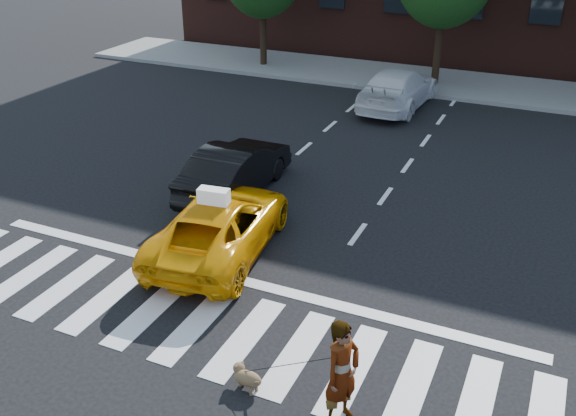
{
  "coord_description": "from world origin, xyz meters",
  "views": [
    {
      "loc": [
        5.41,
        -7.94,
        7.15
      ],
      "look_at": [
        0.49,
        2.98,
        1.1
      ],
      "focal_mm": 40.0,
      "sensor_mm": 36.0,
      "label": 1
    }
  ],
  "objects_px": {
    "black_sedan": "(235,169)",
    "woman": "(342,373)",
    "white_suv": "(398,88)",
    "taxi": "(220,225)",
    "dog": "(246,376)"
  },
  "relations": [
    {
      "from": "black_sedan",
      "to": "dog",
      "type": "bearing_deg",
      "value": 118.76
    },
    {
      "from": "dog",
      "to": "woman",
      "type": "bearing_deg",
      "value": 22.7
    },
    {
      "from": "woman",
      "to": "dog",
      "type": "relative_size",
      "value": 2.82
    },
    {
      "from": "woman",
      "to": "dog",
      "type": "distance_m",
      "value": 1.72
    },
    {
      "from": "taxi",
      "to": "black_sedan",
      "type": "relative_size",
      "value": 1.11
    },
    {
      "from": "taxi",
      "to": "dog",
      "type": "xyz_separation_m",
      "value": [
        2.48,
        -3.58,
        -0.41
      ]
    },
    {
      "from": "black_sedan",
      "to": "woman",
      "type": "height_order",
      "value": "woman"
    },
    {
      "from": "taxi",
      "to": "white_suv",
      "type": "relative_size",
      "value": 0.94
    },
    {
      "from": "taxi",
      "to": "black_sedan",
      "type": "bearing_deg",
      "value": -75.28
    },
    {
      "from": "white_suv",
      "to": "woman",
      "type": "distance_m",
      "value": 15.43
    },
    {
      "from": "black_sedan",
      "to": "woman",
      "type": "distance_m",
      "value": 8.19
    },
    {
      "from": "dog",
      "to": "black_sedan",
      "type": "bearing_deg",
      "value": 143.06
    },
    {
      "from": "taxi",
      "to": "woman",
      "type": "height_order",
      "value": "woman"
    },
    {
      "from": "white_suv",
      "to": "dog",
      "type": "bearing_deg",
      "value": 99.15
    },
    {
      "from": "taxi",
      "to": "white_suv",
      "type": "distance_m",
      "value": 11.48
    }
  ]
}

